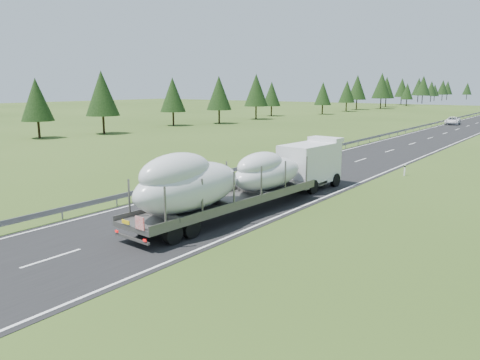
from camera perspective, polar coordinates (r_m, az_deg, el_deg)
The scene contains 6 objects.
ground at distance 23.28m, azimuth -21.98°, elevation -8.87°, with size 400.00×400.00×0.00m, color #304617.
road_surface at distance 112.96m, azimuth 27.00°, elevation 6.22°, with size 10.00×400.00×0.02m, color black.
guardrail at distance 113.88m, azimuth 24.39°, elevation 6.78°, with size 0.10×400.00×0.76m.
tree_line_left at distance 157.83m, azimuth 13.10°, elevation 10.79°, with size 15.16×325.26×12.40m.
boat_truck at distance 29.09m, azimuth 0.78°, elevation 0.53°, with size 3.73×20.33×4.34m.
distant_van at distance 105.94m, azimuth 24.50°, elevation 6.60°, with size 2.59×5.61×1.56m, color white.
Camera 1 is at (18.96, -11.09, 7.73)m, focal length 35.00 mm.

